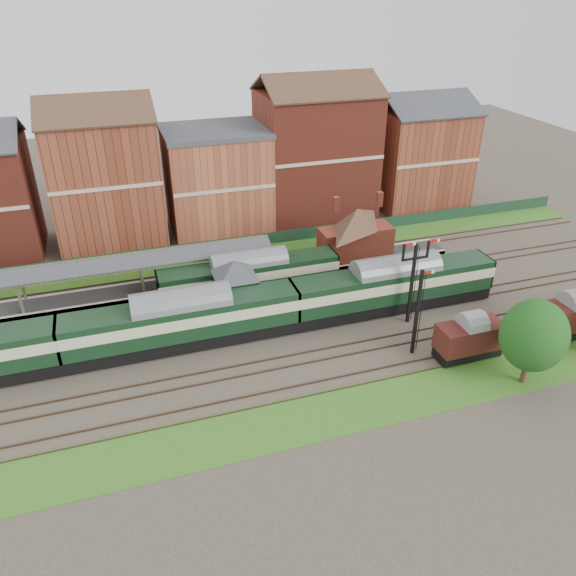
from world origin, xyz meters
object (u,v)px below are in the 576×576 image
object	(u,v)px
platform_railcar	(249,276)
goods_van_a	(469,338)
signal_box	(236,288)
semaphore_bracket	(413,278)
dmu_train	(183,320)

from	to	relation	value
platform_railcar	goods_van_a	distance (m)	21.51
signal_box	goods_van_a	xyz separation A→B (m)	(17.07, -12.25, -1.26)
semaphore_bracket	goods_van_a	xyz separation A→B (m)	(2.03, -6.50, -2.70)
semaphore_bracket	platform_railcar	world-z (taller)	semaphore_bracket
semaphore_bracket	platform_railcar	bearing A→B (deg)	145.07
signal_box	dmu_train	distance (m)	6.32
semaphore_bracket	goods_van_a	size ratio (longest dim) A/B	1.47
dmu_train	goods_van_a	size ratio (longest dim) A/B	10.84
semaphore_bracket	goods_van_a	distance (m)	7.33
goods_van_a	semaphore_bracket	bearing A→B (deg)	107.32
signal_box	dmu_train	size ratio (longest dim) A/B	0.10
semaphore_bracket	platform_railcar	xyz separation A→B (m)	(-12.89, 9.00, -2.21)
signal_box	goods_van_a	bearing A→B (deg)	-35.67
signal_box	platform_railcar	bearing A→B (deg)	56.49
signal_box	goods_van_a	distance (m)	21.04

